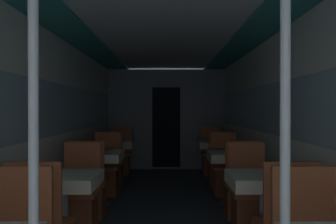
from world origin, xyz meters
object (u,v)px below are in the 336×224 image
(chair_left_near_2, at_px, (90,194))
(chair_left_near_3, at_px, (112,170))
(chair_right_far_1, at_px, (250,205))
(dining_table_left_2, at_px, (99,159))
(dining_table_left_1, at_px, (64,185))
(dining_table_right_3, at_px, (216,146))
(dining_table_left_3, at_px, (117,146))
(chair_right_near_3, at_px, (220,170))
(chair_right_far_3, at_px, (212,160))
(chair_left_far_3, at_px, (121,160))
(support_pole_left_0, at_px, (34,161))
(chair_right_far_2, at_px, (225,176))
(chair_right_near_2, at_px, (240,194))
(support_pole_right_0, at_px, (285,161))
(chair_left_far_1, at_px, (79,205))
(chair_left_far_2, at_px, (106,176))
(dining_table_right_1, at_px, (264,185))
(dining_table_right_2, at_px, (232,159))

(chair_left_near_2, xyz_separation_m, chair_left_near_3, (0.00, 1.82, 0.00))
(chair_right_far_1, bearing_deg, dining_table_left_2, -31.93)
(dining_table_left_1, bearing_deg, dining_table_right_3, 62.37)
(dining_table_left_3, relative_size, chair_right_far_1, 0.77)
(chair_right_near_3, xyz_separation_m, chair_right_far_3, (0.00, 1.26, 0.00))
(chair_left_near_2, bearing_deg, chair_left_far_3, 90.00)
(dining_table_right_3, bearing_deg, support_pole_left_0, -105.67)
(support_pole_left_0, distance_m, chair_right_near_3, 5.13)
(chair_right_far_2, bearing_deg, dining_table_left_1, 52.15)
(chair_right_near_2, xyz_separation_m, chair_right_near_3, (0.00, 1.82, 0.00))
(support_pole_left_0, distance_m, chair_right_near_2, 3.47)
(dining_table_left_2, distance_m, chair_right_near_3, 2.27)
(support_pole_right_0, bearing_deg, chair_left_far_3, 104.12)
(support_pole_left_0, bearing_deg, chair_right_far_2, 70.27)
(chair_left_far_1, bearing_deg, chair_left_near_2, -90.00)
(dining_table_right_3, bearing_deg, chair_left_far_3, 161.65)
(support_pole_left_0, bearing_deg, chair_right_near_2, 63.01)
(chair_left_near_3, bearing_deg, chair_left_far_1, -90.00)
(chair_left_far_2, height_order, chair_left_far_3, same)
(chair_right_far_2, bearing_deg, support_pole_left_0, 70.27)
(chair_right_near_3, bearing_deg, chair_left_near_3, 180.00)
(support_pole_right_0, xyz_separation_m, chair_right_far_1, (0.37, 2.45, -0.84))
(dining_table_left_3, relative_size, chair_right_far_2, 0.77)
(support_pole_right_0, bearing_deg, chair_right_far_1, 81.34)
(chair_right_far_3, bearing_deg, support_pole_left_0, 75.88)
(chair_left_near_2, xyz_separation_m, chair_right_near_3, (1.90, 1.82, 0.00))
(chair_right_near_2, bearing_deg, chair_right_far_2, 90.00)
(chair_right_far_1, distance_m, chair_right_near_3, 2.37)
(dining_table_left_2, bearing_deg, chair_right_near_3, 31.93)
(dining_table_left_2, height_order, chair_right_near_2, chair_right_near_2)
(dining_table_left_1, distance_m, chair_left_far_1, 0.72)
(chair_right_far_1, height_order, chair_right_far_2, same)
(chair_right_near_3, bearing_deg, chair_right_near_2, -90.00)
(chair_left_near_2, relative_size, chair_right_near_3, 1.00)
(chair_left_far_1, distance_m, chair_right_near_2, 1.98)
(chair_right_far_1, bearing_deg, chair_right_near_3, -90.00)
(chair_right_far_1, height_order, chair_right_far_3, same)
(chair_left_far_2, height_order, dining_table_right_1, chair_left_far_2)
(chair_left_near_2, xyz_separation_m, support_pole_right_0, (1.53, -3.00, 0.84))
(dining_table_left_1, bearing_deg, support_pole_right_0, -49.91)
(dining_table_left_1, distance_m, chair_left_far_2, 2.47)
(dining_table_right_1, distance_m, dining_table_right_3, 3.63)
(chair_left_near_2, bearing_deg, chair_right_far_3, 58.29)
(chair_right_far_2, bearing_deg, dining_table_right_3, -90.00)
(chair_left_near_3, bearing_deg, dining_table_right_2, -31.93)
(chair_left_far_1, relative_size, dining_table_right_2, 1.31)
(chair_right_near_2, relative_size, chair_right_far_3, 1.00)
(chair_left_near_2, height_order, dining_table_right_1, chair_left_near_2)
(support_pole_left_0, height_order, dining_table_right_1, support_pole_left_0)
(chair_left_far_1, height_order, dining_table_left_2, chair_left_far_1)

